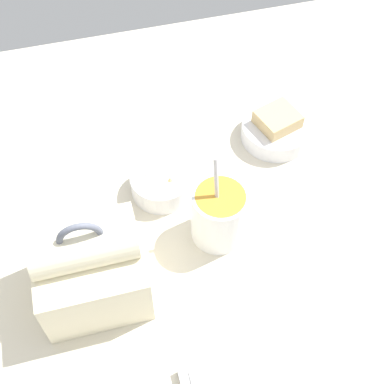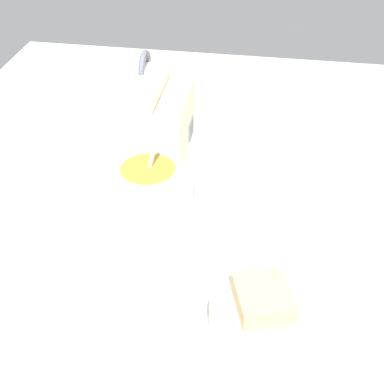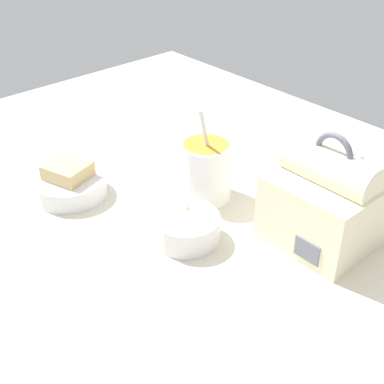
{
  "view_description": "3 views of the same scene",
  "coord_description": "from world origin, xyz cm",
  "px_view_note": "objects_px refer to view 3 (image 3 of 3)",
  "views": [
    {
      "loc": [
        17.06,
        51.58,
        83.41
      ],
      "look_at": [
        3.13,
        -1.59,
        7.0
      ],
      "focal_mm": 50.0,
      "sensor_mm": 36.0,
      "label": 1
    },
    {
      "loc": [
        -63.6,
        -12.62,
        58.8
      ],
      "look_at": [
        3.13,
        -1.59,
        7.0
      ],
      "focal_mm": 50.0,
      "sensor_mm": 36.0,
      "label": 2
    },
    {
      "loc": [
        61.5,
        -53.84,
        57.61
      ],
      "look_at": [
        3.13,
        -1.59,
        7.0
      ],
      "focal_mm": 50.0,
      "sensor_mm": 36.0,
      "label": 3
    }
  ],
  "objects_px": {
    "soup_cup": "(205,169)",
    "bento_bowl_sandwich": "(70,183)",
    "keyboard": "(277,136)",
    "bento_bowl_snacks": "(186,227)",
    "lunch_bag": "(325,202)"
  },
  "relations": [
    {
      "from": "keyboard",
      "to": "soup_cup",
      "type": "xyz_separation_m",
      "value": [
        0.06,
        -0.28,
        0.05
      ]
    },
    {
      "from": "soup_cup",
      "to": "bento_bowl_sandwich",
      "type": "bearing_deg",
      "value": -132.66
    },
    {
      "from": "keyboard",
      "to": "bento_bowl_sandwich",
      "type": "distance_m",
      "value": 0.48
    },
    {
      "from": "keyboard",
      "to": "bento_bowl_sandwich",
      "type": "relative_size",
      "value": 2.78
    },
    {
      "from": "keyboard",
      "to": "lunch_bag",
      "type": "height_order",
      "value": "lunch_bag"
    },
    {
      "from": "soup_cup",
      "to": "keyboard",
      "type": "bearing_deg",
      "value": 102.15
    },
    {
      "from": "keyboard",
      "to": "bento_bowl_snacks",
      "type": "distance_m",
      "value": 0.42
    },
    {
      "from": "keyboard",
      "to": "soup_cup",
      "type": "relative_size",
      "value": 2.07
    },
    {
      "from": "soup_cup",
      "to": "bento_bowl_sandwich",
      "type": "xyz_separation_m",
      "value": [
        -0.17,
        -0.19,
        -0.03
      ]
    },
    {
      "from": "lunch_bag",
      "to": "bento_bowl_sandwich",
      "type": "distance_m",
      "value": 0.47
    },
    {
      "from": "lunch_bag",
      "to": "soup_cup",
      "type": "height_order",
      "value": "lunch_bag"
    },
    {
      "from": "soup_cup",
      "to": "bento_bowl_snacks",
      "type": "xyz_separation_m",
      "value": [
        0.08,
        -0.11,
        -0.03
      ]
    },
    {
      "from": "keyboard",
      "to": "bento_bowl_snacks",
      "type": "relative_size",
      "value": 3.38
    },
    {
      "from": "keyboard",
      "to": "bento_bowl_snacks",
      "type": "height_order",
      "value": "bento_bowl_snacks"
    },
    {
      "from": "keyboard",
      "to": "soup_cup",
      "type": "bearing_deg",
      "value": -77.85
    }
  ]
}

